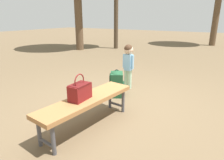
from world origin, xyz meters
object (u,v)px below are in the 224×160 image
object	(u,v)px
child_standing	(128,60)
backpack_large	(117,83)
park_bench	(87,102)
handbag	(80,91)

from	to	relation	value
child_standing	backpack_large	bearing A→B (deg)	-177.86
park_bench	backpack_large	distance (m)	1.29
park_bench	handbag	size ratio (longest dim) A/B	4.44
handbag	backpack_large	distance (m)	1.40
handbag	child_standing	distance (m)	1.90
park_bench	handbag	distance (m)	0.21
backpack_large	handbag	bearing A→B (deg)	-171.30
park_bench	child_standing	size ratio (longest dim) A/B	1.67
child_standing	park_bench	bearing A→B (deg)	-171.44
park_bench	child_standing	xyz separation A→B (m)	(1.79, 0.27, 0.26)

